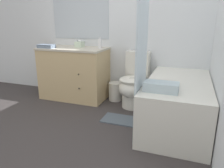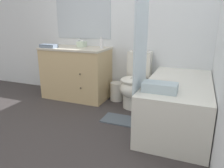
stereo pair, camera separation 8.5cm
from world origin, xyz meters
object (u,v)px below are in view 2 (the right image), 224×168
object	(u,v)px
wastebasket	(117,91)
soap_dispenser	(102,43)
bathtub	(177,103)
hand_towel_folded	(49,46)
toilet	(135,84)
bath_towel_folded	(160,87)
vanity_cabinet	(77,72)
bath_mat	(120,120)
sink_faucet	(82,44)
tissue_box	(82,44)

from	to	relation	value
wastebasket	soap_dispenser	xyz separation A→B (m)	(-0.24, -0.04, 0.77)
bathtub	hand_towel_folded	world-z (taller)	hand_towel_folded
soap_dispenser	toilet	bearing A→B (deg)	-10.83
bathtub	bath_towel_folded	bearing A→B (deg)	-107.29
bathtub	wastebasket	xyz separation A→B (m)	(-0.99, 0.54, -0.14)
vanity_cabinet	bath_mat	xyz separation A→B (m)	(0.98, -0.59, -0.42)
sink_faucet	bath_mat	size ratio (longest dim) A/B	0.31
vanity_cabinet	wastebasket	bearing A→B (deg)	8.18
toilet	soap_dispenser	bearing A→B (deg)	169.17
bath_towel_folded	bath_mat	bearing A→B (deg)	147.79
hand_towel_folded	vanity_cabinet	bearing A→B (deg)	27.94
toilet	tissue_box	bearing A→B (deg)	171.05
soap_dispenser	bath_mat	bearing A→B (deg)	-49.77
vanity_cabinet	bathtub	size ratio (longest dim) A/B	0.73
soap_dispenser	tissue_box	bearing A→B (deg)	174.02
sink_faucet	bathtub	bearing A→B (deg)	-21.40
hand_towel_folded	bath_mat	distance (m)	1.64
vanity_cabinet	toilet	bearing A→B (deg)	-3.17
bathtub	bath_mat	bearing A→B (deg)	-168.64
bathtub	vanity_cabinet	bearing A→B (deg)	164.98
bathtub	tissue_box	world-z (taller)	tissue_box
tissue_box	bath_mat	distance (m)	1.44
toilet	bathtub	distance (m)	0.76
wastebasket	bath_mat	world-z (taller)	wastebasket
sink_faucet	hand_towel_folded	xyz separation A→B (m)	(-0.36, -0.40, -0.01)
tissue_box	bath_towel_folded	size ratio (longest dim) A/B	0.43
bathtub	soap_dispenser	xyz separation A→B (m)	(-1.23, 0.50, 0.63)
sink_faucet	bath_mat	world-z (taller)	sink_faucet
toilet	bathtub	bearing A→B (deg)	-31.10
soap_dispenser	vanity_cabinet	bearing A→B (deg)	-172.85
vanity_cabinet	hand_towel_folded	distance (m)	0.60
sink_faucet	bath_towel_folded	bearing A→B (deg)	-36.69
sink_faucet	soap_dispenser	distance (m)	0.47
toilet	soap_dispenser	size ratio (longest dim) A/B	4.55
sink_faucet	hand_towel_folded	bearing A→B (deg)	-132.35
wastebasket	tissue_box	size ratio (longest dim) A/B	2.01
sink_faucet	hand_towel_folded	size ratio (longest dim) A/B	0.55
bathtub	bath_towel_folded	xyz separation A→B (m)	(-0.15, -0.48, 0.33)
toilet	wastebasket	xyz separation A→B (m)	(-0.34, 0.15, -0.20)
vanity_cabinet	tissue_box	distance (m)	0.47
tissue_box	soap_dispenser	bearing A→B (deg)	-5.98
vanity_cabinet	soap_dispenser	xyz separation A→B (m)	(0.44, 0.05, 0.49)
bathtub	wastebasket	bearing A→B (deg)	151.26
vanity_cabinet	soap_dispenser	world-z (taller)	soap_dispenser
sink_faucet	bath_mat	distance (m)	1.53
toilet	bath_mat	xyz separation A→B (m)	(-0.04, -0.53, -0.34)
tissue_box	hand_towel_folded	distance (m)	0.52
vanity_cabinet	wastebasket	distance (m)	0.74
bath_mat	vanity_cabinet	bearing A→B (deg)	149.11
sink_faucet	toilet	xyz separation A→B (m)	(1.02, -0.26, -0.52)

